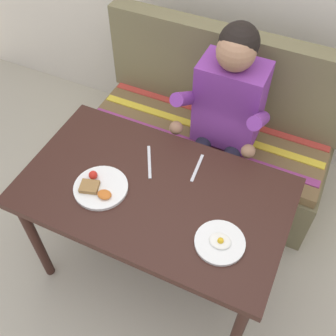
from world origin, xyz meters
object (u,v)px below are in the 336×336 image
at_px(couch, 209,140).
at_px(table, 154,201).
at_px(knife, 149,162).
at_px(fork, 197,168).
at_px(plate_breakfast, 100,187).
at_px(person, 225,114).
at_px(plate_eggs, 220,242).

bearing_deg(couch, table, -90.00).
height_order(table, knife, knife).
xyz_separation_m(fork, knife, (-0.22, -0.06, 0.00)).
bearing_deg(fork, couch, 97.78).
bearing_deg(couch, plate_breakfast, -104.33).
distance_m(couch, person, 0.46).
relative_size(table, knife, 6.00).
bearing_deg(plate_breakfast, knife, 61.15).
distance_m(plate_breakfast, plate_eggs, 0.58).
height_order(couch, plate_breakfast, couch).
xyz_separation_m(table, knife, (-0.09, 0.14, 0.08)).
relative_size(table, couch, 0.83).
distance_m(table, person, 0.61).
bearing_deg(knife, table, -85.01).
distance_m(person, plate_breakfast, 0.76).
bearing_deg(fork, knife, -169.31).
bearing_deg(couch, person, -55.91).
xyz_separation_m(person, knife, (-0.21, -0.45, -0.01)).
bearing_deg(person, couch, 124.09).
height_order(couch, person, person).
bearing_deg(table, plate_eggs, -19.65).
xyz_separation_m(person, fork, (0.01, -0.39, -0.01)).
relative_size(plate_breakfast, plate_eggs, 1.18).
height_order(couch, fork, couch).
bearing_deg(plate_eggs, table, 160.35).
relative_size(person, plate_eggs, 5.90).
relative_size(couch, fork, 8.47).
relative_size(table, plate_eggs, 5.84).
xyz_separation_m(table, fork, (0.13, 0.20, 0.08)).
bearing_deg(couch, knife, -98.27).
distance_m(fork, knife, 0.23).
bearing_deg(knife, person, 36.71).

